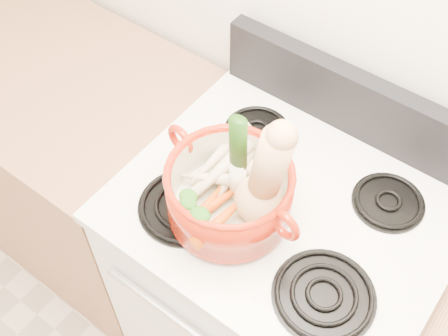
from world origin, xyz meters
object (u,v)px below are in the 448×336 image
Objects in this scene: leek at (239,158)px; dutch_oven at (229,192)px; stove_body at (274,292)px; squash at (267,177)px.

dutch_oven is at bearing -96.30° from leek.
dutch_oven is 1.05× the size of leek.
dutch_oven is (-0.10, -0.11, 0.58)m from stove_body.
dutch_oven is at bearing -130.52° from stove_body.
leek is (-0.09, -0.08, 0.67)m from stove_body.
squash is 1.08× the size of leek.
squash reaches higher than leek.
stove_body is at bearing 58.48° from dutch_oven.
squash reaches higher than stove_body.
leek is (0.00, 0.03, 0.09)m from dutch_oven.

